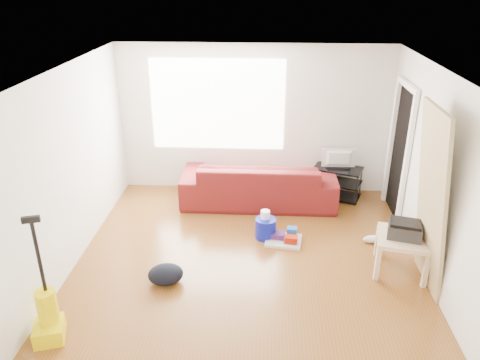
# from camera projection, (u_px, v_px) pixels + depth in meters

# --- Properties ---
(room) EXTENTS (4.51, 5.01, 2.51)m
(room) POSITION_uv_depth(u_px,v_px,m) (254.00, 176.00, 5.66)
(room) COLOR brown
(room) RESTS_ON ground
(sofa) EXTENTS (2.50, 0.98, 0.73)m
(sofa) POSITION_uv_depth(u_px,v_px,m) (258.00, 202.00, 7.80)
(sofa) COLOR #550F1C
(sofa) RESTS_ON ground
(tv_stand) EXTENTS (0.88, 0.69, 0.53)m
(tv_stand) POSITION_uv_depth(u_px,v_px,m) (337.00, 182.00, 7.87)
(tv_stand) COLOR black
(tv_stand) RESTS_ON ground
(tv) EXTENTS (0.55, 0.07, 0.32)m
(tv) POSITION_uv_depth(u_px,v_px,m) (339.00, 159.00, 7.70)
(tv) COLOR black
(tv) RESTS_ON tv_stand
(side_table) EXTENTS (0.73, 0.73, 0.51)m
(side_table) POSITION_uv_depth(u_px,v_px,m) (403.00, 242.00, 5.85)
(side_table) COLOR #D4AD84
(side_table) RESTS_ON ground
(printer) EXTENTS (0.47, 0.40, 0.21)m
(printer) POSITION_uv_depth(u_px,v_px,m) (405.00, 229.00, 5.77)
(printer) COLOR #262626
(printer) RESTS_ON side_table
(bucket) EXTENTS (0.33, 0.33, 0.30)m
(bucket) POSITION_uv_depth(u_px,v_px,m) (265.00, 237.00, 6.77)
(bucket) COLOR #0C159B
(bucket) RESTS_ON ground
(toilet_paper) EXTENTS (0.13, 0.13, 0.12)m
(toilet_paper) POSITION_uv_depth(u_px,v_px,m) (265.00, 224.00, 6.70)
(toilet_paper) COLOR white
(toilet_paper) RESTS_ON bucket
(cleaning_tray) EXTENTS (0.55, 0.46, 0.18)m
(cleaning_tray) POSITION_uv_depth(u_px,v_px,m) (285.00, 238.00, 6.64)
(cleaning_tray) COLOR silver
(cleaning_tray) RESTS_ON ground
(backpack) EXTENTS (0.50, 0.44, 0.24)m
(backpack) POSITION_uv_depth(u_px,v_px,m) (166.00, 282.00, 5.79)
(backpack) COLOR black
(backpack) RESTS_ON ground
(sneakers) EXTENTS (0.49, 0.25, 0.11)m
(sneakers) POSITION_uv_depth(u_px,v_px,m) (380.00, 241.00, 6.58)
(sneakers) COLOR white
(sneakers) RESTS_ON ground
(vacuum) EXTENTS (0.38, 0.41, 1.41)m
(vacuum) POSITION_uv_depth(u_px,v_px,m) (48.00, 317.00, 4.83)
(vacuum) COLOR #E7CF00
(vacuum) RESTS_ON ground
(door_panel) EXTENTS (0.28, 0.89, 2.22)m
(door_panel) POSITION_uv_depth(u_px,v_px,m) (417.00, 281.00, 5.82)
(door_panel) COLOR tan
(door_panel) RESTS_ON ground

